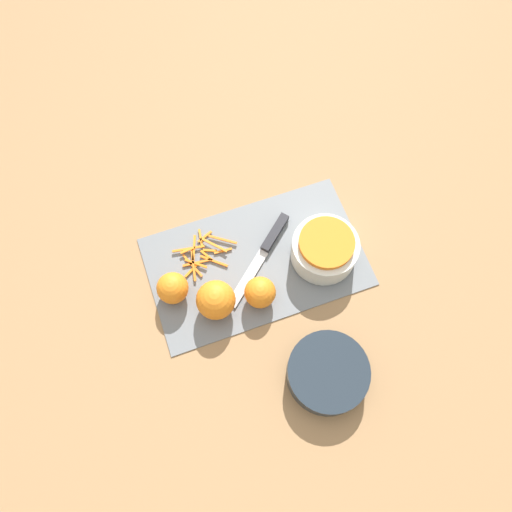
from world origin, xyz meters
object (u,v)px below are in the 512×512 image
object	(u,v)px
knife	(269,243)
orange_right	(260,292)
orange_left	(173,288)
orange_back	(216,300)
bowl_speckled	(325,249)
bowl_dark	(328,373)

from	to	relation	value
knife	orange_right	distance (m)	0.13
orange_left	orange_back	distance (m)	0.10
bowl_speckled	knife	xyz separation A→B (m)	(0.10, -0.07, -0.03)
orange_left	knife	bearing A→B (deg)	-170.20
bowl_dark	knife	bearing A→B (deg)	-87.92
bowl_speckled	bowl_dark	bearing A→B (deg)	69.17
orange_left	orange_back	size ratio (longest dim) A/B	0.82
bowl_dark	orange_left	bearing A→B (deg)	-48.20
bowl_dark	orange_right	xyz separation A→B (m)	(0.07, -0.20, 0.01)
orange_right	orange_back	distance (m)	0.09
bowl_speckled	bowl_dark	xyz separation A→B (m)	(0.09, 0.25, -0.02)
bowl_dark	bowl_speckled	bearing A→B (deg)	-110.83
bowl_dark	orange_back	xyz separation A→B (m)	(0.17, -0.21, 0.02)
orange_back	bowl_speckled	bearing A→B (deg)	-172.92
bowl_speckled	bowl_dark	size ratio (longest dim) A/B	0.88
bowl_dark	orange_right	distance (m)	0.21
bowl_speckled	knife	world-z (taller)	bowl_speckled
orange_left	orange_right	xyz separation A→B (m)	(-0.17, 0.07, -0.00)
bowl_dark	orange_left	xyz separation A→B (m)	(0.24, -0.27, 0.01)
knife	bowl_speckled	bearing A→B (deg)	107.21
bowl_speckled	bowl_dark	world-z (taller)	bowl_speckled
knife	orange_left	bearing A→B (deg)	-30.93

